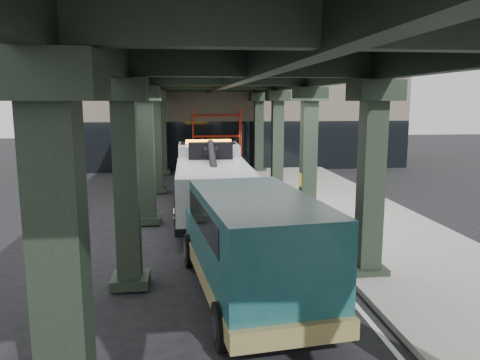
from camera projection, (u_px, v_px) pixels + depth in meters
ground at (247, 236)px, 15.75m from camera, size 90.00×90.00×0.00m
sidewalk at (354, 216)px, 18.22m from camera, size 5.00×40.00×0.15m
lane_stripe at (284, 220)px, 17.91m from camera, size 0.12×38.00×0.01m
viaduct at (229, 74)px, 16.75m from camera, size 7.40×32.00×6.40m
building at (238, 108)px, 34.90m from camera, size 22.00×10.00×8.00m
scaffolding at (217, 139)px, 29.74m from camera, size 3.08×0.88×4.00m
tow_truck at (211, 179)px, 18.39m from camera, size 2.84×9.21×3.01m
towed_van at (252, 243)px, 10.49m from camera, size 3.06×6.38×2.50m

